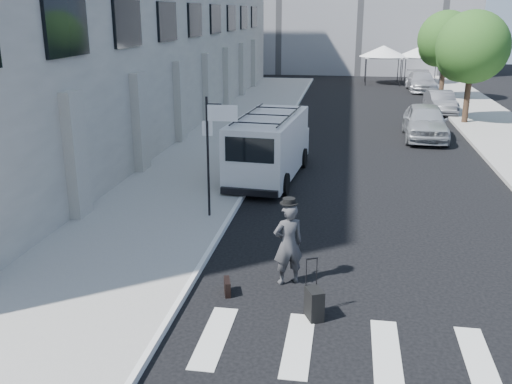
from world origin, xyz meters
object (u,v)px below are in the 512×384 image
(parked_car_b, at_px, (441,102))
(parked_car_c, at_px, (421,81))
(businessman, at_px, (288,244))
(briefcase, at_px, (227,287))
(suitcase, at_px, (314,304))
(parked_car_a, at_px, (425,122))
(cargo_van, at_px, (270,146))

(parked_car_b, height_order, parked_car_c, parked_car_c)
(businessman, xyz_separation_m, briefcase, (-1.24, -0.75, -0.78))
(briefcase, xyz_separation_m, parked_car_c, (7.92, 35.15, 0.57))
(suitcase, xyz_separation_m, parked_car_a, (4.18, 17.92, 0.51))
(parked_car_c, bearing_deg, parked_car_b, -91.67)
(parked_car_a, bearing_deg, suitcase, -101.40)
(cargo_van, relative_size, parked_car_a, 1.27)
(briefcase, relative_size, parked_car_b, 0.11)
(parked_car_a, bearing_deg, businessman, -104.78)
(parked_car_b, relative_size, parked_car_c, 0.80)
(suitcase, bearing_deg, parked_car_a, 52.50)
(parked_car_a, height_order, parked_car_c, parked_car_a)
(suitcase, bearing_deg, parked_car_b, 52.46)
(parked_car_b, bearing_deg, businessman, -108.59)
(businessman, height_order, briefcase, businessman)
(businessman, relative_size, parked_car_c, 0.38)
(briefcase, height_order, suitcase, suitcase)
(businessman, height_order, parked_car_a, businessman)
(businessman, relative_size, parked_car_a, 0.39)
(businessman, bearing_deg, parked_car_b, -132.48)
(parked_car_a, distance_m, parked_car_c, 18.06)
(parked_car_a, relative_size, parked_car_c, 0.97)
(cargo_van, distance_m, parked_car_a, 10.21)
(businessman, distance_m, parked_car_a, 17.15)
(cargo_van, xyz_separation_m, parked_car_c, (8.28, 25.85, -0.46))
(businessman, distance_m, parked_car_b, 25.00)
(briefcase, relative_size, parked_car_a, 0.09)
(suitcase, bearing_deg, businessman, 90.62)
(parked_car_c, bearing_deg, suitcase, -101.13)
(suitcase, relative_size, parked_car_b, 0.30)
(suitcase, relative_size, parked_car_a, 0.25)
(briefcase, xyz_separation_m, suitcase, (1.93, -0.74, 0.16))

